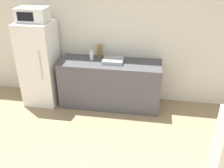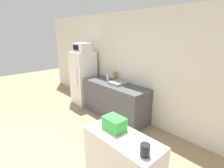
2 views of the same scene
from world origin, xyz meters
name	(u,v)px [view 1 (image 1 of 2)]	position (x,y,z in m)	size (l,w,h in m)	color
wall_back	(125,34)	(0.00, 3.12, 1.30)	(8.00, 0.06, 2.60)	silver
refrigerator	(40,64)	(-1.53, 2.70, 0.79)	(0.62, 0.63, 1.57)	white
microwave	(33,15)	(-1.53, 2.70, 1.69)	(0.52, 0.35, 0.24)	white
counter	(110,84)	(-0.21, 2.76, 0.44)	(1.85, 0.63, 0.87)	#4C4C51
sink_basin	(113,60)	(-0.16, 2.80, 0.90)	(0.37, 0.34, 0.06)	#9EA3A8
bottle_tall	(100,51)	(-0.45, 2.99, 0.99)	(0.08, 0.08, 0.23)	olive
bottle_short	(92,55)	(-0.57, 2.83, 0.96)	(0.07, 0.07, 0.17)	silver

